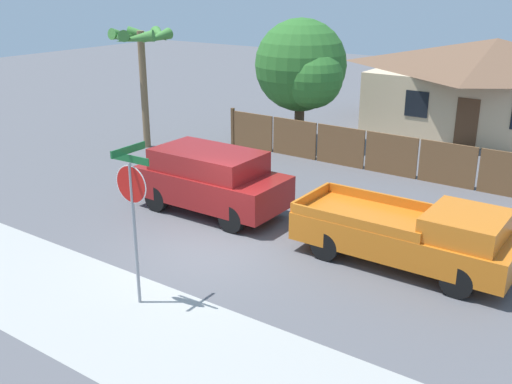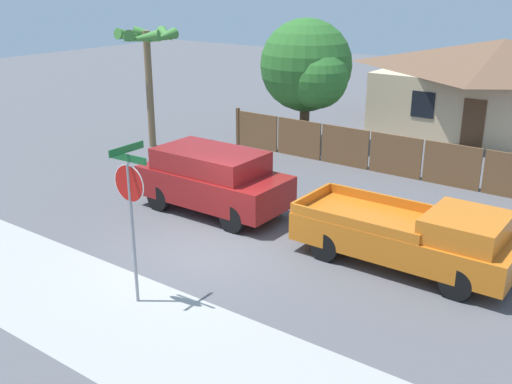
{
  "view_description": "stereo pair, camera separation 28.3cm",
  "coord_description": "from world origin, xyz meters",
  "views": [
    {
      "loc": [
        8.93,
        -10.62,
        6.54
      ],
      "look_at": [
        0.99,
        0.66,
        1.6
      ],
      "focal_mm": 42.0,
      "sensor_mm": 36.0,
      "label": 1
    },
    {
      "loc": [
        9.16,
        -10.46,
        6.54
      ],
      "look_at": [
        0.99,
        0.66,
        1.6
      ],
      "focal_mm": 42.0,
      "sensor_mm": 36.0,
      "label": 2
    }
  ],
  "objects": [
    {
      "name": "stop_sign",
      "position": [
        0.41,
        -2.85,
        2.38
      ],
      "size": [
        1.02,
        0.92,
        3.46
      ],
      "rotation": [
        0.0,
        0.0,
        0.04
      ],
      "color": "gray",
      "rests_on": "ground"
    },
    {
      "name": "orange_pickup",
      "position": [
        4.48,
        2.16,
        0.8
      ],
      "size": [
        5.22,
        2.05,
        1.61
      ],
      "rotation": [
        0.0,
        0.0,
        0.01
      ],
      "color": "orange",
      "rests_on": "ground"
    },
    {
      "name": "ground_plane",
      "position": [
        0.0,
        0.0,
        0.0
      ],
      "size": [
        80.0,
        80.0,
        0.0
      ],
      "primitive_type": "plane",
      "color": "#56565B"
    },
    {
      "name": "sidewalk_strip",
      "position": [
        0.0,
        -3.6,
        0.0
      ],
      "size": [
        36.0,
        3.2,
        0.01
      ],
      "color": "#A3A39E",
      "rests_on": "ground"
    },
    {
      "name": "palm_tree",
      "position": [
        -8.43,
        6.27,
        4.04
      ],
      "size": [
        2.36,
        2.56,
        4.74
      ],
      "color": "brown",
      "rests_on": "ground"
    },
    {
      "name": "wooden_fence",
      "position": [
        1.2,
        8.56,
        0.72
      ],
      "size": [
        14.03,
        0.12,
        1.54
      ],
      "color": "brown",
      "rests_on": "ground"
    },
    {
      "name": "house",
      "position": [
        2.22,
        17.01,
        2.13
      ],
      "size": [
        10.36,
        6.98,
        4.11
      ],
      "color": "beige",
      "rests_on": "ground"
    },
    {
      "name": "oak_tree",
      "position": [
        -3.32,
        10.01,
        3.19
      ],
      "size": [
        3.84,
        3.66,
        5.11
      ],
      "color": "brown",
      "rests_on": "ground"
    },
    {
      "name": "red_suv",
      "position": [
        -1.69,
        2.16,
        1.02
      ],
      "size": [
        4.5,
        2.05,
        1.87
      ],
      "rotation": [
        0.0,
        0.0,
        0.01
      ],
      "color": "maroon",
      "rests_on": "ground"
    }
  ]
}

